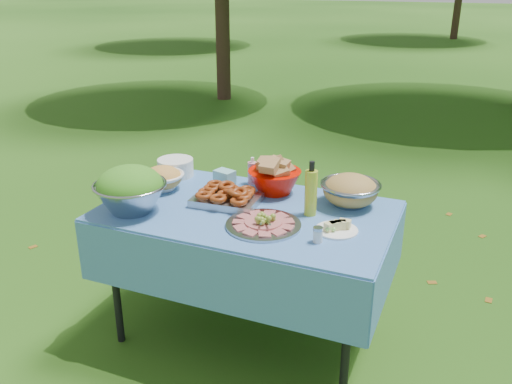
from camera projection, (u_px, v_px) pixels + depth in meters
ground at (248, 334)px, 3.04m from camera, size 80.00×80.00×0.00m
picnic_table at (247, 275)px, 2.89m from camera, size 1.46×0.86×0.76m
salad_bowl at (130, 189)px, 2.69m from camera, size 0.43×0.43×0.24m
pasta_bowl_white at (162, 178)px, 2.99m from camera, size 0.24×0.24×0.13m
plate_stack at (176, 167)px, 3.20m from camera, size 0.25×0.25×0.10m
wipes_box at (225, 179)px, 3.03m from camera, size 0.12×0.10×0.10m
sanitizer_bottle at (252, 170)px, 3.07m from camera, size 0.07×0.07×0.16m
bread_bowl at (275, 176)px, 2.93m from camera, size 0.32×0.32×0.19m
pasta_bowl_steel at (350, 190)px, 2.78m from camera, size 0.37×0.37×0.16m
fried_tray at (226, 196)px, 2.81m from camera, size 0.35×0.26×0.08m
charcuterie_platter at (263, 218)px, 2.56m from camera, size 0.41×0.41×0.08m
oil_bottle at (311, 188)px, 2.64m from camera, size 0.08×0.08×0.28m
cheese_plate at (337, 226)px, 2.51m from camera, size 0.21×0.21×0.05m
shaker at (318, 235)px, 2.41m from camera, size 0.06×0.06×0.07m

